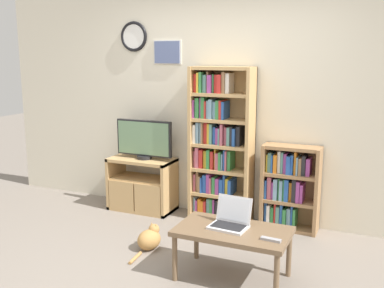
{
  "coord_description": "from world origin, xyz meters",
  "views": [
    {
      "loc": [
        1.7,
        -3.12,
        1.86
      ],
      "look_at": [
        -0.07,
        0.9,
        0.98
      ],
      "focal_mm": 42.0,
      "sensor_mm": 36.0,
      "label": 1
    }
  ],
  "objects_px": {
    "laptop": "(231,219)",
    "remote_near_laptop": "(271,239)",
    "coffee_table": "(233,235)",
    "cat": "(150,239)",
    "television": "(144,139)",
    "bookshelf_tall": "(219,146)",
    "bookshelf_short": "(288,187)",
    "tv_stand": "(142,184)"
  },
  "relations": [
    {
      "from": "tv_stand",
      "to": "television",
      "type": "distance_m",
      "value": 0.55
    },
    {
      "from": "remote_near_laptop",
      "to": "bookshelf_tall",
      "type": "bearing_deg",
      "value": 39.04
    },
    {
      "from": "laptop",
      "to": "remote_near_laptop",
      "type": "height_order",
      "value": "laptop"
    },
    {
      "from": "television",
      "to": "remote_near_laptop",
      "type": "bearing_deg",
      "value": -34.94
    },
    {
      "from": "coffee_table",
      "to": "cat",
      "type": "bearing_deg",
      "value": 166.16
    },
    {
      "from": "television",
      "to": "bookshelf_short",
      "type": "height_order",
      "value": "television"
    },
    {
      "from": "bookshelf_tall",
      "to": "bookshelf_short",
      "type": "bearing_deg",
      "value": 1.21
    },
    {
      "from": "coffee_table",
      "to": "remote_near_laptop",
      "type": "xyz_separation_m",
      "value": [
        0.34,
        -0.1,
        0.06
      ]
    },
    {
      "from": "laptop",
      "to": "remote_near_laptop",
      "type": "bearing_deg",
      "value": -17.14
    },
    {
      "from": "television",
      "to": "bookshelf_tall",
      "type": "distance_m",
      "value": 0.91
    },
    {
      "from": "tv_stand",
      "to": "television",
      "type": "height_order",
      "value": "television"
    },
    {
      "from": "tv_stand",
      "to": "coffee_table",
      "type": "relative_size",
      "value": 0.83
    },
    {
      "from": "bookshelf_short",
      "to": "cat",
      "type": "distance_m",
      "value": 1.57
    },
    {
      "from": "bookshelf_short",
      "to": "remote_near_laptop",
      "type": "distance_m",
      "value": 1.41
    },
    {
      "from": "bookshelf_short",
      "to": "cat",
      "type": "height_order",
      "value": "bookshelf_short"
    },
    {
      "from": "tv_stand",
      "to": "remote_near_laptop",
      "type": "xyz_separation_m",
      "value": [
        1.9,
        -1.28,
        0.13
      ]
    },
    {
      "from": "bookshelf_short",
      "to": "laptop",
      "type": "relative_size",
      "value": 2.79
    },
    {
      "from": "laptop",
      "to": "cat",
      "type": "distance_m",
      "value": 0.98
    },
    {
      "from": "remote_near_laptop",
      "to": "laptop",
      "type": "bearing_deg",
      "value": 72.39
    },
    {
      "from": "coffee_table",
      "to": "remote_near_laptop",
      "type": "bearing_deg",
      "value": -16.98
    },
    {
      "from": "coffee_table",
      "to": "television",
      "type": "bearing_deg",
      "value": 141.76
    },
    {
      "from": "tv_stand",
      "to": "bookshelf_tall",
      "type": "relative_size",
      "value": 0.45
    },
    {
      "from": "television",
      "to": "cat",
      "type": "relative_size",
      "value": 1.39
    },
    {
      "from": "tv_stand",
      "to": "television",
      "type": "xyz_separation_m",
      "value": [
        0.04,
        0.01,
        0.55
      ]
    },
    {
      "from": "bookshelf_tall",
      "to": "television",
      "type": "bearing_deg",
      "value": -174.67
    },
    {
      "from": "television",
      "to": "coffee_table",
      "type": "relative_size",
      "value": 0.75
    },
    {
      "from": "television",
      "to": "cat",
      "type": "height_order",
      "value": "television"
    },
    {
      "from": "remote_near_laptop",
      "to": "television",
      "type": "bearing_deg",
      "value": 59.56
    },
    {
      "from": "laptop",
      "to": "bookshelf_short",
      "type": "bearing_deg",
      "value": 84.84
    },
    {
      "from": "laptop",
      "to": "remote_near_laptop",
      "type": "xyz_separation_m",
      "value": [
        0.38,
        -0.16,
        -0.05
      ]
    },
    {
      "from": "coffee_table",
      "to": "laptop",
      "type": "distance_m",
      "value": 0.13
    },
    {
      "from": "tv_stand",
      "to": "bookshelf_tall",
      "type": "bearing_deg",
      "value": 5.87
    },
    {
      "from": "coffee_table",
      "to": "bookshelf_short",
      "type": "bearing_deg",
      "value": 81.9
    },
    {
      "from": "cat",
      "to": "coffee_table",
      "type": "bearing_deg",
      "value": 2.98
    },
    {
      "from": "bookshelf_tall",
      "to": "coffee_table",
      "type": "xyz_separation_m",
      "value": [
        0.61,
        -1.28,
        -0.46
      ]
    },
    {
      "from": "tv_stand",
      "to": "bookshelf_short",
      "type": "distance_m",
      "value": 1.75
    },
    {
      "from": "bookshelf_short",
      "to": "coffee_table",
      "type": "xyz_separation_m",
      "value": [
        -0.18,
        -1.29,
        -0.07
      ]
    },
    {
      "from": "remote_near_laptop",
      "to": "cat",
      "type": "distance_m",
      "value": 1.35
    },
    {
      "from": "tv_stand",
      "to": "bookshelf_tall",
      "type": "xyz_separation_m",
      "value": [
        0.94,
        0.1,
        0.53
      ]
    },
    {
      "from": "bookshelf_tall",
      "to": "remote_near_laptop",
      "type": "distance_m",
      "value": 1.72
    },
    {
      "from": "television",
      "to": "coffee_table",
      "type": "distance_m",
      "value": 1.98
    },
    {
      "from": "cat",
      "to": "television",
      "type": "bearing_deg",
      "value": 138.54
    }
  ]
}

